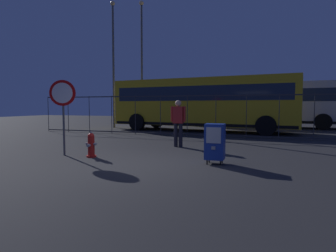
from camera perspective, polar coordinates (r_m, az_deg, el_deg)
The scene contains 10 objects.
ground_plane at distance 7.28m, azimuth -5.36°, elevation -7.66°, with size 60.00×60.00×0.00m, color #262628.
fire_hydrant at distance 8.55m, azimuth -15.00°, elevation -3.65°, with size 0.33×0.31×0.75m.
newspaper_box_primary at distance 7.37m, azimuth 9.28°, elevation -3.07°, with size 0.48×0.42×1.02m.
stop_sign at distance 9.04m, azimuth -20.13°, elevation 4.59°, with size 0.71×0.31×2.23m.
pedestrian at distance 10.27m, azimuth 2.04°, elevation 1.09°, with size 0.55×0.22×1.67m.
fence_barrier at distance 13.78m, azimuth 6.62°, elevation 2.12°, with size 18.03×0.04×2.00m.
bus_near at distance 16.83m, azimuth 6.87°, elevation 4.81°, with size 10.71×3.70×3.00m.
bus_far at distance 21.06m, azimuth 18.22°, elevation 4.48°, with size 10.70×3.60×3.00m.
street_light_near_left at distance 20.40m, azimuth -5.23°, elevation 13.64°, with size 0.32×0.32×8.60m.
street_light_near_right at distance 20.00m, azimuth -10.79°, elevation 13.42°, with size 0.32×0.32×8.35m.
Camera 1 is at (2.94, -6.49, 1.48)m, focal length 30.73 mm.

